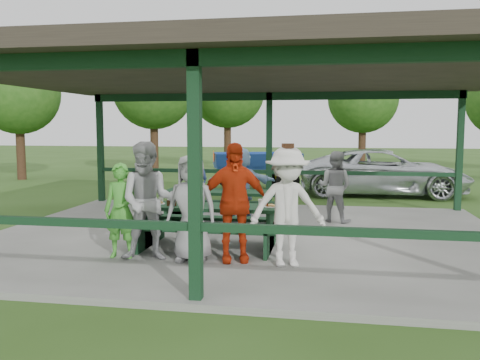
% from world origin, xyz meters
% --- Properties ---
extents(ground, '(90.00, 90.00, 0.00)m').
position_xyz_m(ground, '(0.00, 0.00, 0.00)').
color(ground, '#2D4D18').
rests_on(ground, ground).
extents(concrete_slab, '(10.00, 8.00, 0.10)m').
position_xyz_m(concrete_slab, '(0.00, 0.00, 0.05)').
color(concrete_slab, slate).
rests_on(concrete_slab, ground).
extents(pavilion_structure, '(10.60, 8.60, 3.24)m').
position_xyz_m(pavilion_structure, '(0.00, 0.00, 3.17)').
color(pavilion_structure, black).
rests_on(pavilion_structure, concrete_slab).
extents(picnic_table_near, '(2.50, 1.39, 0.75)m').
position_xyz_m(picnic_table_near, '(-0.46, -1.20, 0.57)').
color(picnic_table_near, black).
rests_on(picnic_table_near, concrete_slab).
extents(picnic_table_far, '(2.59, 1.39, 0.75)m').
position_xyz_m(picnic_table_far, '(-0.57, 0.80, 0.57)').
color(picnic_table_far, black).
rests_on(picnic_table_far, concrete_slab).
extents(table_setting, '(2.42, 0.45, 0.10)m').
position_xyz_m(table_setting, '(-0.58, -1.15, 0.88)').
color(table_setting, white).
rests_on(table_setting, picnic_table_near).
extents(contestant_green, '(0.58, 0.39, 1.53)m').
position_xyz_m(contestant_green, '(-1.69, -2.07, 0.87)').
color(contestant_green, green).
rests_on(contestant_green, concrete_slab).
extents(contestant_grey_left, '(1.04, 0.88, 1.87)m').
position_xyz_m(contestant_grey_left, '(-1.21, -2.14, 1.04)').
color(contestant_grey_left, '#9C9D9F').
rests_on(contestant_grey_left, concrete_slab).
extents(contestant_grey_mid, '(0.85, 0.58, 1.68)m').
position_xyz_m(contestant_grey_mid, '(-0.53, -2.09, 0.94)').
color(contestant_grey_mid, gray).
rests_on(contestant_grey_mid, concrete_slab).
extents(contestant_red, '(1.17, 0.73, 1.86)m').
position_xyz_m(contestant_red, '(0.12, -1.98, 1.03)').
color(contestant_red, '#B8290B').
rests_on(contestant_red, concrete_slab).
extents(contestant_white_fedora, '(1.31, 0.97, 1.86)m').
position_xyz_m(contestant_white_fedora, '(0.97, -2.11, 1.00)').
color(contestant_white_fedora, silver).
rests_on(contestant_white_fedora, concrete_slab).
extents(spectator_lblue, '(1.56, 0.58, 1.66)m').
position_xyz_m(spectator_lblue, '(-0.38, 1.60, 0.93)').
color(spectator_lblue, '#89AFD4').
rests_on(spectator_lblue, concrete_slab).
extents(spectator_blue, '(0.63, 0.43, 1.69)m').
position_xyz_m(spectator_blue, '(-1.65, 2.29, 0.94)').
color(spectator_blue, '#3A5097').
rests_on(spectator_blue, concrete_slab).
extents(spectator_grey, '(0.94, 0.85, 1.57)m').
position_xyz_m(spectator_grey, '(1.72, 1.68, 0.89)').
color(spectator_grey, gray).
rests_on(spectator_grey, concrete_slab).
extents(pickup_truck, '(5.36, 2.49, 1.49)m').
position_xyz_m(pickup_truck, '(3.33, 7.16, 0.74)').
color(pickup_truck, silver).
rests_on(pickup_truck, ground).
extents(farm_trailer, '(4.02, 2.46, 1.40)m').
position_xyz_m(farm_trailer, '(-0.90, 7.85, 0.69)').
color(farm_trailer, navy).
rests_on(farm_trailer, ground).
extents(tree_far_left, '(3.70, 3.70, 5.78)m').
position_xyz_m(tree_far_left, '(-6.26, 12.43, 3.91)').
color(tree_far_left, black).
rests_on(tree_far_left, ground).
extents(tree_left, '(3.80, 3.80, 5.93)m').
position_xyz_m(tree_left, '(-3.53, 15.72, 4.01)').
color(tree_left, black).
rests_on(tree_left, ground).
extents(tree_mid, '(3.37, 3.37, 5.26)m').
position_xyz_m(tree_mid, '(3.15, 15.65, 3.56)').
color(tree_mid, black).
rests_on(tree_mid, ground).
extents(tree_edge_left, '(3.36, 3.36, 5.25)m').
position_xyz_m(tree_edge_left, '(-11.10, 9.60, 3.55)').
color(tree_edge_left, black).
rests_on(tree_edge_left, ground).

